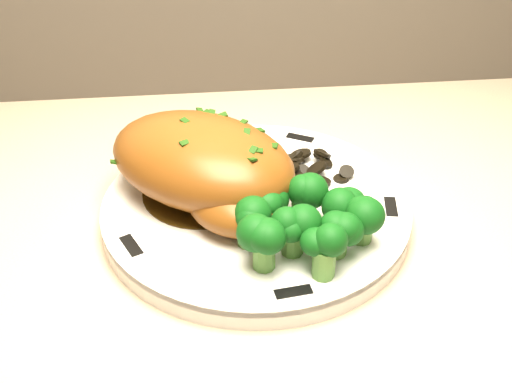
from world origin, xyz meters
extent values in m
cube|color=beige|center=(-0.17, 1.67, 0.87)|extent=(2.04, 0.67, 0.03)
cube|color=#4C443A|center=(-0.17, 1.99, 0.94)|extent=(2.04, 0.02, 0.12)
cylinder|color=white|center=(-0.38, 1.73, 0.89)|extent=(0.33, 0.33, 0.02)
cube|color=black|center=(-0.27, 1.71, 0.90)|extent=(0.01, 0.03, 0.00)
cube|color=black|center=(-0.33, 1.83, 0.90)|extent=(0.03, 0.02, 0.00)
cube|color=black|center=(-0.46, 1.81, 0.90)|extent=(0.03, 0.03, 0.00)
cube|color=black|center=(-0.49, 1.68, 0.90)|extent=(0.02, 0.03, 0.00)
cube|color=black|center=(-0.37, 1.61, 0.90)|extent=(0.03, 0.01, 0.00)
cylinder|color=#352409|center=(-0.43, 1.75, 0.90)|extent=(0.11, 0.11, 0.00)
ellipsoid|color=brown|center=(-0.43, 1.75, 0.94)|extent=(0.21, 0.19, 0.07)
ellipsoid|color=brown|center=(-0.40, 1.69, 0.92)|extent=(0.10, 0.10, 0.04)
cube|color=#1A3D0C|center=(-0.46, 1.78, 0.96)|extent=(0.01, 0.01, 0.00)
cube|color=#1A3D0C|center=(-0.45, 1.77, 0.97)|extent=(0.01, 0.01, 0.00)
cube|color=#1A3D0C|center=(-0.43, 1.76, 0.97)|extent=(0.01, 0.01, 0.00)
cube|color=#1A3D0C|center=(-0.41, 1.75, 0.97)|extent=(0.01, 0.01, 0.00)
cube|color=#1A3D0C|center=(-0.40, 1.73, 0.97)|extent=(0.01, 0.01, 0.00)
cube|color=#1A3D0C|center=(-0.38, 1.72, 0.96)|extent=(0.01, 0.01, 0.00)
cylinder|color=black|center=(-0.30, 1.76, 0.90)|extent=(0.01, 0.01, 0.01)
cylinder|color=black|center=(-0.30, 1.77, 0.91)|extent=(0.02, 0.02, 0.01)
cylinder|color=black|center=(-0.31, 1.78, 0.91)|extent=(0.02, 0.02, 0.01)
cylinder|color=black|center=(-0.31, 1.78, 0.90)|extent=(0.02, 0.02, 0.01)
cylinder|color=black|center=(-0.32, 1.78, 0.91)|extent=(0.02, 0.02, 0.01)
cylinder|color=black|center=(-0.33, 1.78, 0.91)|extent=(0.02, 0.02, 0.01)
cylinder|color=black|center=(-0.34, 1.78, 0.90)|extent=(0.02, 0.02, 0.01)
cylinder|color=black|center=(-0.35, 1.78, 0.91)|extent=(0.02, 0.02, 0.00)
cylinder|color=black|center=(-0.35, 1.77, 0.91)|extent=(0.02, 0.02, 0.01)
cylinder|color=black|center=(-0.36, 1.76, 0.90)|extent=(0.02, 0.02, 0.01)
cylinder|color=black|center=(-0.35, 1.76, 0.91)|extent=(0.02, 0.02, 0.01)
cylinder|color=black|center=(-0.35, 1.75, 0.91)|extent=(0.03, 0.02, 0.01)
cylinder|color=black|center=(-0.34, 1.75, 0.90)|extent=(0.03, 0.03, 0.01)
cylinder|color=black|center=(-0.33, 1.75, 0.91)|extent=(0.02, 0.02, 0.01)
cylinder|color=black|center=(-0.32, 1.75, 0.91)|extent=(0.02, 0.02, 0.02)
cylinder|color=black|center=(-0.31, 1.75, 0.90)|extent=(0.03, 0.02, 0.02)
cylinder|color=black|center=(-0.31, 1.75, 0.91)|extent=(0.03, 0.03, 0.01)
cylinder|color=black|center=(-0.30, 1.76, 0.91)|extent=(0.03, 0.03, 0.01)
cylinder|color=#5A923E|center=(-0.37, 1.69, 0.91)|extent=(0.02, 0.02, 0.02)
sphere|color=#07340C|center=(-0.37, 1.69, 0.93)|extent=(0.03, 0.03, 0.03)
cylinder|color=#5A923E|center=(-0.35, 1.70, 0.91)|extent=(0.02, 0.02, 0.02)
sphere|color=#07340C|center=(-0.35, 1.70, 0.93)|extent=(0.03, 0.03, 0.03)
cylinder|color=#5A923E|center=(-0.32, 1.69, 0.91)|extent=(0.02, 0.02, 0.02)
sphere|color=#07340C|center=(-0.32, 1.69, 0.93)|extent=(0.03, 0.03, 0.03)
cylinder|color=#5A923E|center=(-0.36, 1.66, 0.91)|extent=(0.02, 0.02, 0.02)
sphere|color=#07340C|center=(-0.36, 1.66, 0.93)|extent=(0.03, 0.03, 0.03)
cylinder|color=#5A923E|center=(-0.33, 1.65, 0.91)|extent=(0.02, 0.02, 0.02)
sphere|color=#07340C|center=(-0.33, 1.65, 0.93)|extent=(0.03, 0.03, 0.03)
cylinder|color=#5A923E|center=(-0.30, 1.67, 0.91)|extent=(0.02, 0.02, 0.02)
sphere|color=#07340C|center=(-0.30, 1.67, 0.93)|extent=(0.03, 0.03, 0.03)
cylinder|color=#5A923E|center=(-0.38, 1.64, 0.91)|extent=(0.02, 0.02, 0.02)
sphere|color=#07340C|center=(-0.38, 1.64, 0.93)|extent=(0.03, 0.03, 0.03)
cylinder|color=#5A923E|center=(-0.34, 1.63, 0.91)|extent=(0.02, 0.02, 0.02)
sphere|color=#07340C|center=(-0.34, 1.63, 0.93)|extent=(0.03, 0.03, 0.03)
cylinder|color=#5A923E|center=(-0.39, 1.67, 0.91)|extent=(0.02, 0.02, 0.02)
sphere|color=#07340C|center=(-0.39, 1.67, 0.93)|extent=(0.03, 0.03, 0.03)
camera|label=1|loc=(-0.43, 1.29, 1.23)|focal=45.00mm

